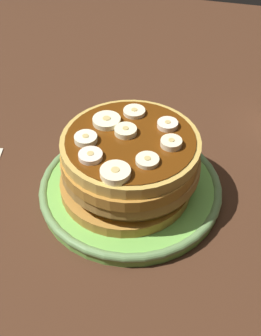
# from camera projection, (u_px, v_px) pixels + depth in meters

# --- Properties ---
(ground_plane) EXTENTS (1.40, 1.40, 0.03)m
(ground_plane) POSITION_uv_depth(u_px,v_px,m) (130.00, 201.00, 0.61)
(ground_plane) COLOR #422616
(plate) EXTENTS (0.25, 0.25, 0.02)m
(plate) POSITION_uv_depth(u_px,v_px,m) (130.00, 188.00, 0.59)
(plate) COLOR #72B74C
(plate) RESTS_ON ground_plane
(pancake_stack) EXTENTS (0.18, 0.18, 0.08)m
(pancake_stack) POSITION_uv_depth(u_px,v_px,m) (129.00, 164.00, 0.56)
(pancake_stack) COLOR #AE772F
(pancake_stack) RESTS_ON plate
(banana_slice_0) EXTENTS (0.03, 0.03, 0.01)m
(banana_slice_0) POSITION_uv_depth(u_px,v_px,m) (126.00, 131.00, 0.54)
(banana_slice_0) COLOR #F2E9B6
(banana_slice_0) RESTS_ON pancake_stack
(banana_slice_1) EXTENTS (0.03, 0.03, 0.01)m
(banana_slice_1) POSITION_uv_depth(u_px,v_px,m) (119.00, 173.00, 0.48)
(banana_slice_1) COLOR #FCEBB8
(banana_slice_1) RESTS_ON pancake_stack
(banana_slice_2) EXTENTS (0.04, 0.04, 0.01)m
(banana_slice_2) POSITION_uv_depth(u_px,v_px,m) (107.00, 121.00, 0.55)
(banana_slice_2) COLOR #F0EBBC
(banana_slice_2) RESTS_ON pancake_stack
(banana_slice_3) EXTENTS (0.03, 0.03, 0.01)m
(banana_slice_3) POSITION_uv_depth(u_px,v_px,m) (171.00, 143.00, 0.52)
(banana_slice_3) COLOR beige
(banana_slice_3) RESTS_ON pancake_stack
(banana_slice_4) EXTENTS (0.03, 0.03, 0.01)m
(banana_slice_4) POSITION_uv_depth(u_px,v_px,m) (91.00, 156.00, 0.50)
(banana_slice_4) COLOR #F7E0C5
(banana_slice_4) RESTS_ON pancake_stack
(banana_slice_5) EXTENTS (0.03, 0.03, 0.01)m
(banana_slice_5) POSITION_uv_depth(u_px,v_px,m) (134.00, 112.00, 0.57)
(banana_slice_5) COLOR #F5E5BB
(banana_slice_5) RESTS_ON pancake_stack
(banana_slice_6) EXTENTS (0.03, 0.03, 0.01)m
(banana_slice_6) POSITION_uv_depth(u_px,v_px,m) (147.00, 161.00, 0.50)
(banana_slice_6) COLOR beige
(banana_slice_6) RESTS_ON pancake_stack
(banana_slice_7) EXTENTS (0.03, 0.03, 0.01)m
(banana_slice_7) POSITION_uv_depth(u_px,v_px,m) (86.00, 139.00, 0.53)
(banana_slice_7) COLOR #F4F0C6
(banana_slice_7) RESTS_ON pancake_stack
(banana_slice_8) EXTENTS (0.03, 0.03, 0.01)m
(banana_slice_8) POSITION_uv_depth(u_px,v_px,m) (168.00, 125.00, 0.55)
(banana_slice_8) COLOR #F7E2C5
(banana_slice_8) RESTS_ON pancake_stack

